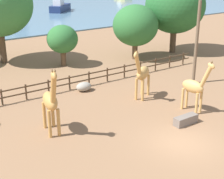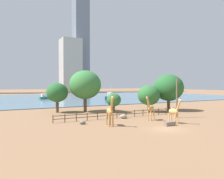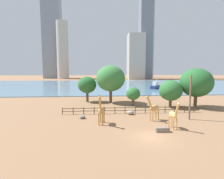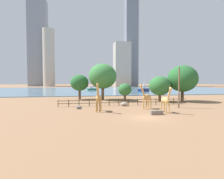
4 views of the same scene
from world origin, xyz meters
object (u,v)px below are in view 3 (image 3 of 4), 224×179
(boulder_near_fence, at_px, (131,112))
(boat_tug, at_px, (156,86))
(giraffe_companion, at_px, (173,115))
(tree_left_small, at_px, (133,94))
(boulder_by_pole, at_px, (82,117))
(boat_ferry, at_px, (197,83))
(feeding_trough, at_px, (162,130))
(tree_right_tall, at_px, (196,83))
(giraffe_young, at_px, (101,110))
(giraffe_tall, at_px, (154,108))
(utility_pole, at_px, (190,98))
(tree_left_large, at_px, (87,85))
(tree_center_broad, at_px, (171,90))
(tree_right_small, at_px, (111,78))
(boat_sailboat, at_px, (103,84))

(boulder_near_fence, distance_m, boat_tug, 47.32)
(giraffe_companion, bearing_deg, tree_left_small, -177.46)
(boulder_by_pole, relative_size, boat_ferry, 0.15)
(feeding_trough, bearing_deg, tree_right_tall, 48.89)
(giraffe_young, xyz_separation_m, tree_right_tall, (20.85, 10.75, 3.25))
(giraffe_companion, height_order, boulder_near_fence, giraffe_companion)
(giraffe_tall, xyz_separation_m, feeding_trough, (-0.48, -5.37, -1.77))
(giraffe_young, relative_size, utility_pole, 0.64)
(giraffe_companion, height_order, boat_ferry, boat_ferry)
(utility_pole, bearing_deg, giraffe_young, -174.06)
(giraffe_tall, xyz_separation_m, tree_left_large, (-11.87, 17.88, 2.32))
(tree_right_tall, xyz_separation_m, boat_ferry, (32.06, 54.27, -4.22))
(giraffe_young, bearing_deg, giraffe_companion, 85.39)
(giraffe_young, relative_size, boulder_by_pole, 4.57)
(tree_center_broad, distance_m, tree_right_small, 14.59)
(utility_pole, height_order, tree_right_tall, tree_right_tall)
(giraffe_tall, relative_size, boat_tug, 0.66)
(boat_sailboat, bearing_deg, utility_pole, -93.90)
(giraffe_tall, relative_size, tree_left_large, 0.67)
(giraffe_companion, relative_size, boulder_by_pole, 4.00)
(boulder_by_pole, relative_size, tree_right_tall, 0.12)
(tree_left_small, bearing_deg, boat_ferry, 48.79)
(giraffe_companion, height_order, tree_center_broad, tree_center_broad)
(boulder_by_pole, relative_size, tree_left_small, 0.24)
(giraffe_tall, xyz_separation_m, utility_pole, (6.11, 0.12, 1.60))
(giraffe_tall, relative_size, tree_left_small, 1.02)
(tree_left_large, bearing_deg, tree_left_small, -30.00)
(boulder_near_fence, xyz_separation_m, tree_right_tall, (15.40, 5.33, 5.06))
(boulder_by_pole, relative_size, tree_right_small, 0.11)
(boulder_near_fence, bearing_deg, tree_left_large, 122.53)
(giraffe_companion, xyz_separation_m, boulder_by_pole, (-13.14, 6.01, -1.64))
(giraffe_young, xyz_separation_m, boat_ferry, (52.91, 65.02, -0.98))
(boat_sailboat, bearing_deg, boat_ferry, -14.38)
(feeding_trough, relative_size, boat_ferry, 0.26)
(utility_pole, distance_m, boat_tug, 48.28)
(boulder_near_fence, relative_size, boat_ferry, 0.19)
(giraffe_tall, relative_size, boat_ferry, 0.62)
(giraffe_companion, distance_m, tree_center_broad, 14.81)
(giraffe_young, bearing_deg, tree_center_broad, 136.51)
(feeding_trough, distance_m, tree_right_small, 23.17)
(boat_tug, bearing_deg, utility_pole, -145.99)
(tree_left_small, height_order, tree_right_small, tree_right_small)
(tree_center_broad, xyz_separation_m, tree_right_tall, (5.59, -0.21, 1.68))
(tree_right_small, xyz_separation_m, boat_ferry, (50.32, 47.22, -4.90))
(boulder_near_fence, relative_size, boulder_by_pole, 1.31)
(feeding_trough, relative_size, tree_left_large, 0.27)
(giraffe_young, height_order, boulder_by_pole, giraffe_young)
(giraffe_young, height_order, boat_ferry, boat_ferry)
(giraffe_companion, bearing_deg, giraffe_young, -112.12)
(giraffe_tall, relative_size, giraffe_companion, 1.06)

